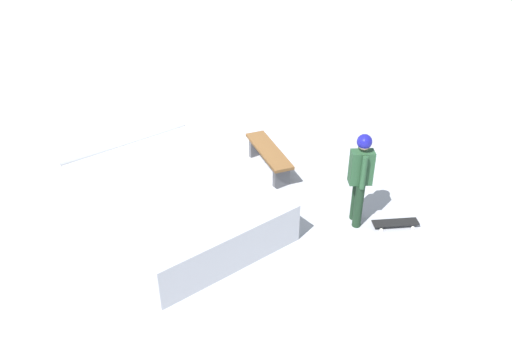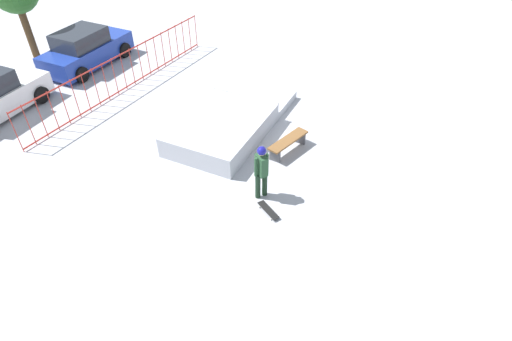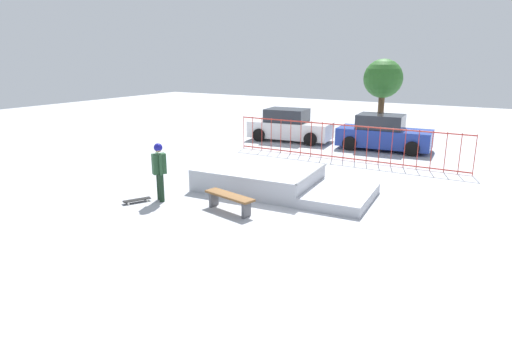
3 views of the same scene
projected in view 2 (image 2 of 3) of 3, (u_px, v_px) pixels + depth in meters
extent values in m
plane|color=#A8AAB2|center=(250.00, 127.00, 14.70)|extent=(60.00, 60.00, 0.00)
cube|color=#B0B3BB|center=(221.00, 129.00, 13.99)|extent=(3.77, 2.83, 0.70)
cube|color=#B0B3BB|center=(256.00, 98.00, 15.99)|extent=(1.97, 2.71, 0.30)
cylinder|color=gray|center=(245.00, 96.00, 15.02)|extent=(0.25, 2.60, 0.08)
cylinder|color=black|center=(265.00, 184.00, 11.78)|extent=(0.15, 0.15, 0.82)
cylinder|color=black|center=(258.00, 186.00, 11.69)|extent=(0.15, 0.15, 0.82)
cube|color=#264C2D|center=(261.00, 165.00, 11.28)|extent=(0.38, 0.44, 0.60)
cylinder|color=#264C2D|center=(267.00, 163.00, 11.35)|extent=(0.09, 0.09, 0.60)
cylinder|color=#264C2D|center=(256.00, 167.00, 11.22)|extent=(0.09, 0.09, 0.60)
sphere|color=tan|center=(262.00, 152.00, 11.00)|extent=(0.22, 0.22, 0.22)
sphere|color=navy|center=(262.00, 151.00, 10.98)|extent=(0.25, 0.25, 0.25)
cube|color=black|center=(268.00, 210.00, 11.43)|extent=(0.55, 0.80, 0.02)
cylinder|color=silver|center=(278.00, 216.00, 11.33)|extent=(0.05, 0.06, 0.06)
cylinder|color=silver|center=(271.00, 219.00, 11.24)|extent=(0.05, 0.06, 0.06)
cylinder|color=silver|center=(266.00, 204.00, 11.70)|extent=(0.05, 0.06, 0.06)
cylinder|color=silver|center=(259.00, 207.00, 11.60)|extent=(0.05, 0.06, 0.06)
cylinder|color=#B22D23|center=(120.00, 55.00, 15.92)|extent=(9.65, 0.06, 0.05)
cylinder|color=#B22D23|center=(127.00, 87.00, 16.78)|extent=(9.65, 0.06, 0.05)
cylinder|color=#B22D23|center=(16.00, 133.00, 13.13)|extent=(0.03, 0.03, 1.50)
cylinder|color=#B22D23|center=(29.00, 125.00, 13.45)|extent=(0.03, 0.03, 1.50)
cylinder|color=#B22D23|center=(41.00, 118.00, 13.77)|extent=(0.03, 0.03, 1.50)
cylinder|color=#B22D23|center=(53.00, 111.00, 14.10)|extent=(0.03, 0.03, 1.50)
cylinder|color=#B22D23|center=(65.00, 105.00, 14.42)|extent=(0.03, 0.03, 1.50)
cylinder|color=#B22D23|center=(76.00, 99.00, 14.75)|extent=(0.03, 0.03, 1.50)
cylinder|color=#B22D23|center=(86.00, 93.00, 15.07)|extent=(0.03, 0.03, 1.50)
cylinder|color=#B22D23|center=(96.00, 87.00, 15.40)|extent=(0.03, 0.03, 1.50)
cylinder|color=#B22D23|center=(106.00, 82.00, 15.72)|extent=(0.03, 0.03, 1.50)
cylinder|color=#B22D23|center=(115.00, 77.00, 16.05)|extent=(0.03, 0.03, 1.50)
cylinder|color=#B22D23|center=(124.00, 72.00, 16.37)|extent=(0.03, 0.03, 1.50)
cylinder|color=#B22D23|center=(132.00, 67.00, 16.69)|extent=(0.03, 0.03, 1.50)
cylinder|color=#B22D23|center=(140.00, 62.00, 17.02)|extent=(0.03, 0.03, 1.50)
cylinder|color=#B22D23|center=(148.00, 58.00, 17.34)|extent=(0.03, 0.03, 1.50)
cylinder|color=#B22D23|center=(156.00, 54.00, 17.67)|extent=(0.03, 0.03, 1.50)
cylinder|color=#B22D23|center=(163.00, 50.00, 17.99)|extent=(0.03, 0.03, 1.50)
cylinder|color=#B22D23|center=(170.00, 46.00, 18.32)|extent=(0.03, 0.03, 1.50)
cylinder|color=#B22D23|center=(177.00, 42.00, 18.64)|extent=(0.03, 0.03, 1.50)
cylinder|color=#B22D23|center=(183.00, 38.00, 18.97)|extent=(0.03, 0.03, 1.50)
cylinder|color=#B22D23|center=(190.00, 35.00, 19.29)|extent=(0.03, 0.03, 1.50)
cylinder|color=#B22D23|center=(196.00, 31.00, 19.61)|extent=(0.03, 0.03, 1.50)
cube|color=brown|center=(288.00, 140.00, 13.33)|extent=(1.65, 0.75, 0.06)
cube|color=#4C4C51|center=(275.00, 155.00, 13.11)|extent=(0.08, 0.36, 0.42)
cube|color=#4C4C51|center=(300.00, 138.00, 13.86)|extent=(0.08, 0.36, 0.42)
cylinder|color=black|center=(8.00, 86.00, 16.36)|extent=(0.66, 0.28, 0.64)
cylinder|color=black|center=(41.00, 95.00, 15.84)|extent=(0.66, 0.28, 0.64)
cube|color=#1E3899|center=(87.00, 53.00, 18.20)|extent=(4.20, 1.96, 0.80)
cube|color=#262B33|center=(80.00, 38.00, 17.60)|extent=(2.09, 1.62, 0.64)
cylinder|color=black|center=(95.00, 43.00, 19.57)|extent=(0.65, 0.26, 0.64)
cylinder|color=black|center=(124.00, 50.00, 19.01)|extent=(0.65, 0.26, 0.64)
cylinder|color=black|center=(51.00, 67.00, 17.70)|extent=(0.65, 0.26, 0.64)
cylinder|color=black|center=(81.00, 75.00, 17.13)|extent=(0.65, 0.26, 0.64)
cylinder|color=brown|center=(29.00, 33.00, 18.08)|extent=(0.31, 0.31, 2.51)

